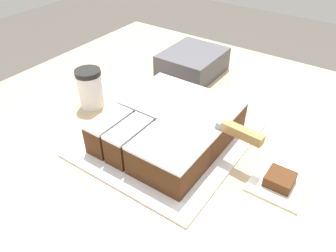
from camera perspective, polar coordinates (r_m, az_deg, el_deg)
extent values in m
cube|color=tan|center=(1.22, 5.41, -18.22)|extent=(1.40, 1.10, 0.93)
cube|color=silver|center=(0.84, 0.00, -2.29)|extent=(0.37, 0.41, 0.01)
cube|color=#472814|center=(0.86, 2.42, 1.90)|extent=(0.28, 0.19, 0.07)
cube|color=white|center=(0.84, 2.48, 4.09)|extent=(0.28, 0.19, 0.01)
cube|color=#472814|center=(0.73, 0.00, -5.71)|extent=(0.15, 0.13, 0.07)
cube|color=white|center=(0.70, 0.00, -3.36)|extent=(0.15, 0.13, 0.01)
cube|color=#472814|center=(0.82, -10.09, -1.11)|extent=(0.06, 0.12, 0.07)
cube|color=white|center=(0.79, -10.39, 1.12)|extent=(0.06, 0.12, 0.01)
cube|color=#472814|center=(0.78, -6.72, -2.74)|extent=(0.06, 0.12, 0.07)
cube|color=white|center=(0.76, -6.92, -0.45)|extent=(0.06, 0.12, 0.01)
cube|color=silver|center=(0.81, 2.35, 2.96)|extent=(0.24, 0.04, 0.00)
cube|color=slate|center=(0.75, 9.19, 0.24)|extent=(0.02, 0.02, 0.02)
cube|color=olive|center=(0.73, 12.80, -1.19)|extent=(0.10, 0.03, 0.02)
cylinder|color=white|center=(0.98, -13.35, 6.05)|extent=(0.07, 0.07, 0.10)
cylinder|color=black|center=(0.95, -13.84, 9.04)|extent=(0.07, 0.07, 0.01)
cube|color=white|center=(0.77, 18.67, -9.57)|extent=(0.12, 0.12, 0.01)
cube|color=#472814|center=(0.76, 18.90, -8.76)|extent=(0.06, 0.06, 0.02)
cube|color=#47474C|center=(1.14, 4.30, 10.94)|extent=(0.18, 0.21, 0.08)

